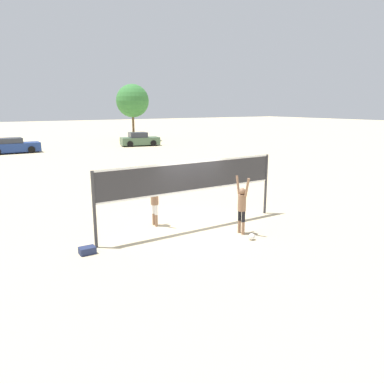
# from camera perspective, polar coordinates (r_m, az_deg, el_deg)

# --- Properties ---
(ground_plane) EXTENTS (200.00, 200.00, 0.00)m
(ground_plane) POSITION_cam_1_polar(r_m,az_deg,el_deg) (13.55, 0.00, -5.48)
(ground_plane) COLOR beige
(volleyball_net) EXTENTS (7.16, 0.10, 2.42)m
(volleyball_net) POSITION_cam_1_polar(r_m,az_deg,el_deg) (13.10, 0.00, 1.72)
(volleyball_net) COLOR #38383D
(volleyball_net) RESTS_ON ground_plane
(player_spiker) EXTENTS (0.28, 0.69, 1.99)m
(player_spiker) POSITION_cam_1_polar(r_m,az_deg,el_deg) (12.78, 7.61, -1.87)
(player_spiker) COLOR #8C664C
(player_spiker) RESTS_ON ground_plane
(player_blocker) EXTENTS (0.28, 0.68, 1.97)m
(player_blocker) POSITION_cam_1_polar(r_m,az_deg,el_deg) (13.59, -5.72, -0.98)
(player_blocker) COLOR #8C664C
(player_blocker) RESTS_ON ground_plane
(volleyball) EXTENTS (0.21, 0.21, 0.21)m
(volleyball) POSITION_cam_1_polar(r_m,az_deg,el_deg) (12.52, 9.09, -6.73)
(volleyball) COLOR white
(volleyball) RESTS_ON ground_plane
(gear_bag) EXTENTS (0.47, 0.33, 0.21)m
(gear_bag) POSITION_cam_1_polar(r_m,az_deg,el_deg) (11.68, -15.66, -8.56)
(gear_bag) COLOR navy
(gear_bag) RESTS_ON ground_plane
(parked_car_near) EXTENTS (4.37, 2.50, 1.47)m
(parked_car_near) POSITION_cam_1_polar(r_m,az_deg,el_deg) (41.42, -8.00, 7.89)
(parked_car_near) COLOR #4C6B4C
(parked_car_near) RESTS_ON ground_plane
(parked_car_mid) EXTENTS (4.62, 1.84, 1.41)m
(parked_car_mid) POSITION_cam_1_polar(r_m,az_deg,el_deg) (38.33, -25.69, 6.31)
(parked_car_mid) COLOR navy
(parked_car_mid) RESTS_ON ground_plane
(tree_left_cluster) EXTENTS (3.98, 3.98, 6.83)m
(tree_left_cluster) POSITION_cam_1_polar(r_m,az_deg,el_deg) (47.47, -9.06, 13.55)
(tree_left_cluster) COLOR brown
(tree_left_cluster) RESTS_ON ground_plane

